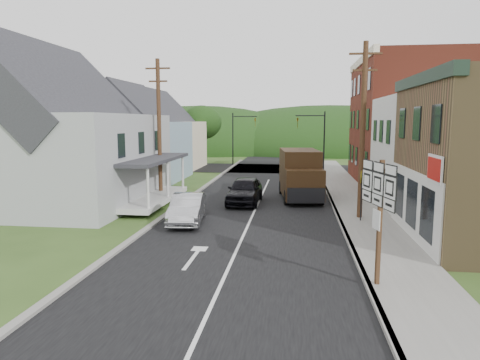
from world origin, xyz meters
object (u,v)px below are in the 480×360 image
(warning_sign, at_px, (361,188))
(route_sign_cluster, at_px, (379,205))
(silver_sedan, at_px, (188,209))
(delivery_van, at_px, (300,175))
(dark_sedan, at_px, (245,191))

(warning_sign, bearing_deg, route_sign_cluster, -84.36)
(silver_sedan, bearing_deg, warning_sign, -0.01)
(silver_sedan, distance_m, delivery_van, 9.34)
(delivery_van, distance_m, route_sign_cluster, 15.14)
(route_sign_cluster, bearing_deg, delivery_van, 83.78)
(silver_sedan, relative_size, dark_sedan, 0.91)
(silver_sedan, xyz_separation_m, delivery_van, (5.67, 7.36, 0.91))
(silver_sedan, relative_size, route_sign_cluster, 1.14)
(silver_sedan, height_order, route_sign_cluster, route_sign_cluster)
(dark_sedan, distance_m, route_sign_cluster, 14.27)
(route_sign_cluster, height_order, warning_sign, route_sign_cluster)
(dark_sedan, xyz_separation_m, delivery_van, (3.42, 1.95, 0.81))
(silver_sedan, relative_size, delivery_van, 0.73)
(route_sign_cluster, bearing_deg, silver_sedan, 121.45)
(silver_sedan, height_order, delivery_van, delivery_van)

